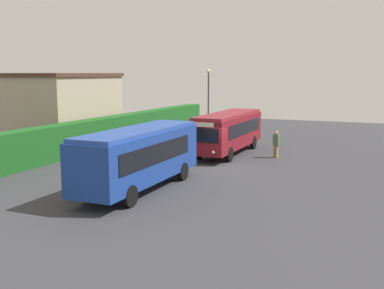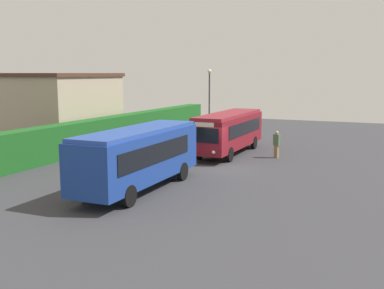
{
  "view_description": "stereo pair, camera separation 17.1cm",
  "coord_description": "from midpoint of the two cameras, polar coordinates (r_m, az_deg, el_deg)",
  "views": [
    {
      "loc": [
        -27.06,
        -9.69,
        5.89
      ],
      "look_at": [
        -1.03,
        1.59,
        1.52
      ],
      "focal_mm": 43.35,
      "sensor_mm": 36.0,
      "label": 1
    },
    {
      "loc": [
        -26.99,
        -9.84,
        5.89
      ],
      "look_at": [
        -1.03,
        1.59,
        1.52
      ],
      "focal_mm": 43.35,
      "sensor_mm": 36.0,
      "label": 2
    }
  ],
  "objects": [
    {
      "name": "traffic_cone",
      "position": [
        40.78,
        7.31,
        0.81
      ],
      "size": [
        0.36,
        0.36,
        0.6
      ],
      "primitive_type": "cone",
      "color": "orange",
      "rests_on": "ground_plane"
    },
    {
      "name": "lamppost",
      "position": [
        42.79,
        1.92,
        6.02
      ],
      "size": [
        0.36,
        0.36,
        6.25
      ],
      "color": "#38383D",
      "rests_on": "ground_plane"
    },
    {
      "name": "person_center",
      "position": [
        32.98,
        10.17,
        0.13
      ],
      "size": [
        0.38,
        0.49,
        1.91
      ],
      "rotation": [
        0.0,
        0.0,
        5.98
      ],
      "color": "olive",
      "rests_on": "ground_plane"
    },
    {
      "name": "person_right",
      "position": [
        38.29,
        1.8,
        1.22
      ],
      "size": [
        0.29,
        0.5,
        1.67
      ],
      "rotation": [
        0.0,
        0.0,
        6.22
      ],
      "color": "silver",
      "rests_on": "ground_plane"
    },
    {
      "name": "ground_plane",
      "position": [
        29.33,
        3.5,
        -2.84
      ],
      "size": [
        64.0,
        64.0,
        0.0
      ],
      "primitive_type": "plane",
      "color": "#38383D"
    },
    {
      "name": "depot_building",
      "position": [
        40.32,
        -16.02,
        4.26
      ],
      "size": [
        9.05,
        6.95,
        5.9
      ],
      "color": "tan",
      "rests_on": "ground_plane"
    },
    {
      "name": "bus_blue",
      "position": [
        23.51,
        -6.69,
        -1.28
      ],
      "size": [
        9.36,
        2.53,
        3.15
      ],
      "rotation": [
        0.0,
        0.0,
        0.01
      ],
      "color": "navy",
      "rests_on": "ground_plane"
    },
    {
      "name": "hedge_row",
      "position": [
        34.62,
        -14.44,
        0.68
      ],
      "size": [
        44.0,
        1.43,
        2.38
      ],
      "primitive_type": "cube",
      "color": "#1B591E",
      "rests_on": "ground_plane"
    },
    {
      "name": "bus_maroon",
      "position": [
        34.1,
        4.32,
        1.77
      ],
      "size": [
        9.64,
        2.49,
        3.02
      ],
      "rotation": [
        0.0,
        0.0,
        3.14
      ],
      "color": "maroon",
      "rests_on": "ground_plane"
    },
    {
      "name": "person_left",
      "position": [
        22.39,
        -14.3,
        -4.13
      ],
      "size": [
        0.47,
        0.47,
        1.87
      ],
      "rotation": [
        0.0,
        0.0,
        5.48
      ],
      "color": "maroon",
      "rests_on": "ground_plane"
    }
  ]
}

